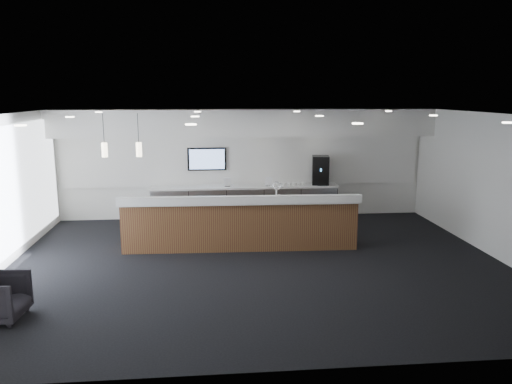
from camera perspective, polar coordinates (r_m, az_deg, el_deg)
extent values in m
plane|color=black|center=(10.23, 0.22, -8.20)|extent=(10.00, 10.00, 0.00)
cube|color=black|center=(9.66, 0.23, 8.84)|extent=(10.00, 8.00, 0.02)
cube|color=silver|center=(13.77, -1.44, 3.27)|extent=(10.00, 0.02, 3.00)
cube|color=silver|center=(11.46, 25.95, 0.53)|extent=(0.02, 8.00, 3.00)
cube|color=white|center=(13.21, -1.33, 7.95)|extent=(10.00, 0.90, 0.70)
cube|color=white|center=(13.72, -1.44, 3.66)|extent=(9.80, 0.06, 1.40)
cube|color=#9B9DA3|center=(13.60, -1.31, -1.33)|extent=(5.00, 0.60, 0.90)
cube|color=white|center=(13.50, -1.32, 0.64)|extent=(5.06, 0.66, 0.05)
cylinder|color=white|center=(13.28, -9.85, -1.60)|extent=(0.60, 0.02, 0.02)
cylinder|color=white|center=(13.24, -5.53, -1.52)|extent=(0.60, 0.02, 0.02)
cylinder|color=white|center=(13.28, -1.21, -1.44)|extent=(0.60, 0.02, 0.02)
cylinder|color=white|center=(13.39, 3.06, -1.35)|extent=(0.60, 0.02, 0.02)
cylinder|color=white|center=(13.57, 7.24, -1.25)|extent=(0.60, 0.02, 0.02)
cube|color=black|center=(13.62, -5.63, 3.77)|extent=(1.05, 0.07, 0.62)
cube|color=blue|center=(13.58, -5.63, 3.75)|extent=(0.95, 0.01, 0.54)
cylinder|color=beige|center=(10.56, -13.33, 4.66)|extent=(0.12, 0.12, 0.30)
cylinder|color=beige|center=(10.68, -17.07, 4.54)|extent=(0.12, 0.12, 0.30)
cube|color=#4F261A|center=(11.14, -1.82, -3.75)|extent=(5.15, 0.89, 1.05)
cube|color=white|center=(11.01, -1.84, -0.96)|extent=(5.23, 0.97, 0.06)
cube|color=white|center=(10.60, -1.78, -0.94)|extent=(5.21, 0.29, 0.18)
cylinder|color=white|center=(11.13, 2.35, 0.06)|extent=(0.04, 0.04, 0.28)
torus|color=white|center=(11.05, 2.40, 0.71)|extent=(0.19, 0.04, 0.19)
cube|color=black|center=(13.77, 7.37, 2.50)|extent=(0.53, 0.57, 0.78)
cube|color=white|center=(13.57, 7.59, 0.74)|extent=(0.28, 0.12, 0.02)
cube|color=silver|center=(13.36, -3.29, 1.14)|extent=(0.18, 0.03, 0.24)
cube|color=silver|center=(13.42, 1.47, 1.22)|extent=(0.18, 0.07, 0.25)
imported|color=white|center=(13.60, 5.48, 0.95)|extent=(0.09, 0.09, 0.09)
imported|color=white|center=(13.57, 4.90, 0.95)|extent=(0.13, 0.13, 0.09)
imported|color=white|center=(13.55, 4.32, 0.94)|extent=(0.11, 0.11, 0.09)
imported|color=white|center=(13.52, 3.73, 0.93)|extent=(0.12, 0.12, 0.09)
imported|color=white|center=(13.50, 3.15, 0.92)|extent=(0.13, 0.13, 0.09)
imported|color=white|center=(13.48, 2.56, 0.91)|extent=(0.10, 0.10, 0.09)
imported|color=white|center=(13.46, 1.97, 0.90)|extent=(0.13, 0.13, 0.09)
imported|color=white|center=(13.45, 1.38, 0.89)|extent=(0.11, 0.11, 0.09)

